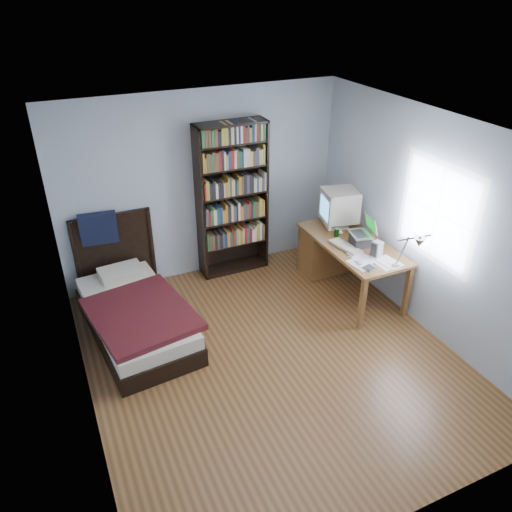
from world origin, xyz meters
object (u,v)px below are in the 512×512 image
at_px(crt_monitor, 338,206).
at_px(speaker, 377,249).
at_px(desk, 332,249).
at_px(keyboard, 345,247).
at_px(soda_can, 337,233).
at_px(bed, 133,310).
at_px(bookshelf, 232,200).
at_px(desk_lamp, 416,244).
at_px(laptop, 361,237).

bearing_deg(crt_monitor, speaker, -91.15).
bearing_deg(desk, keyboard, -107.31).
xyz_separation_m(soda_can, bed, (-2.65, 0.15, -0.53)).
xyz_separation_m(speaker, soda_can, (-0.15, 0.64, -0.04)).
distance_m(keyboard, bookshelf, 1.63).
bearing_deg(keyboard, desk, 62.01).
bearing_deg(desk_lamp, keyboard, 98.13).
relative_size(keyboard, bed, 0.22).
bearing_deg(soda_can, bed, 176.80).
bearing_deg(desk, desk_lamp, -90.64).
distance_m(speaker, soda_can, 0.66).
distance_m(keyboard, speaker, 0.41).
bearing_deg(speaker, bed, 150.86).
bearing_deg(keyboard, speaker, -68.58).
bearing_deg(keyboard, soda_can, 68.00).
height_order(laptop, soda_can, laptop).
xyz_separation_m(soda_can, bookshelf, (-1.06, 0.95, 0.27)).
xyz_separation_m(desk, soda_can, (-0.10, -0.22, 0.37)).
relative_size(desk, bed, 0.76).
bearing_deg(speaker, crt_monitor, 75.51).
relative_size(laptop, desk_lamp, 0.59).
distance_m(desk_lamp, keyboard, 1.14).
distance_m(laptop, desk_lamp, 1.09).
bearing_deg(desk, bookshelf, 147.75).
distance_m(speaker, bookshelf, 2.01).
bearing_deg(speaker, soda_can, 89.92).
relative_size(keyboard, soda_can, 3.99).
distance_m(desk_lamp, speaker, 0.79).
height_order(speaker, soda_can, speaker).
relative_size(desk, desk_lamp, 2.50).
bearing_deg(crt_monitor, bookshelf, 150.70).
height_order(keyboard, bed, bed).
bearing_deg(crt_monitor, keyboard, -112.33).
bearing_deg(desk, crt_monitor, 31.47).
relative_size(crt_monitor, desk_lamp, 0.84).
distance_m(crt_monitor, bookshelf, 1.41).
distance_m(keyboard, soda_can, 0.31).
relative_size(soda_can, bookshelf, 0.05).
xyz_separation_m(laptop, speaker, (-0.01, -0.33, -0.01)).
height_order(desk, crt_monitor, crt_monitor).
distance_m(desk, crt_monitor, 0.61).
relative_size(desk_lamp, bookshelf, 0.30).
xyz_separation_m(crt_monitor, laptop, (-0.01, -0.57, -0.19)).
xyz_separation_m(desk_lamp, bookshelf, (-1.14, 2.27, -0.19)).
distance_m(laptop, speaker, 0.33).
bearing_deg(crt_monitor, laptop, -91.24).
distance_m(desk_lamp, bookshelf, 2.54).
relative_size(crt_monitor, keyboard, 1.19).
relative_size(desk, bookshelf, 0.76).
bearing_deg(desk, bed, -178.60).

